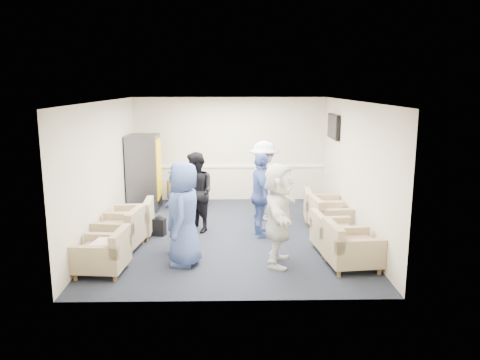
{
  "coord_description": "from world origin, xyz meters",
  "views": [
    {
      "loc": [
        0.01,
        -9.17,
        3.02
      ],
      "look_at": [
        0.21,
        0.2,
        1.1
      ],
      "focal_mm": 35.0,
      "sensor_mm": 36.0,
      "label": 1
    }
  ],
  "objects_px": {
    "armchair_left_mid": "(121,232)",
    "person_back_right": "(264,181)",
    "armchair_left_near": "(105,255)",
    "person_mid_right": "(261,195)",
    "armchair_right_far": "(320,209)",
    "person_mid_left": "(175,211)",
    "armchair_left_far": "(135,221)",
    "vending_machine": "(144,172)",
    "armchair_right_midnear": "(333,235)",
    "person_front_left": "(184,214)",
    "person_back_left": "(197,192)",
    "armchair_corner": "(188,193)",
    "person_front_right": "(279,215)",
    "armchair_right_midfar": "(328,217)",
    "armchair_right_near": "(349,249)"
  },
  "relations": [
    {
      "from": "armchair_right_midfar",
      "to": "armchair_corner",
      "type": "bearing_deg",
      "value": 47.85
    },
    {
      "from": "vending_machine",
      "to": "person_front_left",
      "type": "distance_m",
      "value": 3.9
    },
    {
      "from": "armchair_right_far",
      "to": "vending_machine",
      "type": "xyz_separation_m",
      "value": [
        -4.08,
        1.31,
        0.6
      ]
    },
    {
      "from": "armchair_left_near",
      "to": "armchair_left_mid",
      "type": "xyz_separation_m",
      "value": [
        0.01,
        1.14,
        0.02
      ]
    },
    {
      "from": "armchair_right_midfar",
      "to": "vending_machine",
      "type": "xyz_separation_m",
      "value": [
        -4.12,
        1.96,
        0.61
      ]
    },
    {
      "from": "armchair_left_mid",
      "to": "person_mid_right",
      "type": "height_order",
      "value": "person_mid_right"
    },
    {
      "from": "armchair_left_mid",
      "to": "armchair_left_far",
      "type": "height_order",
      "value": "armchair_left_mid"
    },
    {
      "from": "person_front_right",
      "to": "person_back_left",
      "type": "bearing_deg",
      "value": 48.76
    },
    {
      "from": "armchair_right_far",
      "to": "vending_machine",
      "type": "distance_m",
      "value": 4.33
    },
    {
      "from": "armchair_left_far",
      "to": "armchair_right_near",
      "type": "bearing_deg",
      "value": 63.37
    },
    {
      "from": "armchair_right_near",
      "to": "person_back_right",
      "type": "xyz_separation_m",
      "value": [
        -1.21,
        2.93,
        0.57
      ]
    },
    {
      "from": "armchair_right_midnear",
      "to": "person_back_right",
      "type": "bearing_deg",
      "value": 21.81
    },
    {
      "from": "armchair_left_far",
      "to": "vending_machine",
      "type": "height_order",
      "value": "vending_machine"
    },
    {
      "from": "armchair_right_far",
      "to": "person_mid_right",
      "type": "distance_m",
      "value": 1.72
    },
    {
      "from": "armchair_corner",
      "to": "person_front_right",
      "type": "xyz_separation_m",
      "value": [
        1.88,
        -3.96,
        0.54
      ]
    },
    {
      "from": "armchair_right_midnear",
      "to": "person_back_left",
      "type": "xyz_separation_m",
      "value": [
        -2.58,
        1.27,
        0.53
      ]
    },
    {
      "from": "armchair_left_mid",
      "to": "person_back_left",
      "type": "relative_size",
      "value": 0.56
    },
    {
      "from": "armchair_left_far",
      "to": "person_mid_right",
      "type": "bearing_deg",
      "value": 86.58
    },
    {
      "from": "person_back_left",
      "to": "person_front_right",
      "type": "relative_size",
      "value": 0.95
    },
    {
      "from": "vending_machine",
      "to": "person_back_left",
      "type": "height_order",
      "value": "vending_machine"
    },
    {
      "from": "person_back_right",
      "to": "person_front_right",
      "type": "relative_size",
      "value": 1.02
    },
    {
      "from": "armchair_corner",
      "to": "person_back_right",
      "type": "relative_size",
      "value": 0.61
    },
    {
      "from": "armchair_left_mid",
      "to": "person_back_left",
      "type": "height_order",
      "value": "person_back_left"
    },
    {
      "from": "armchair_right_far",
      "to": "person_mid_left",
      "type": "distance_m",
      "value": 3.49
    },
    {
      "from": "armchair_right_near",
      "to": "armchair_right_midfar",
      "type": "relative_size",
      "value": 1.05
    },
    {
      "from": "armchair_left_mid",
      "to": "vending_machine",
      "type": "xyz_separation_m",
      "value": [
        -0.07,
        2.9,
        0.59
      ]
    },
    {
      "from": "vending_machine",
      "to": "person_mid_right",
      "type": "height_order",
      "value": "vending_machine"
    },
    {
      "from": "armchair_right_midfar",
      "to": "person_front_right",
      "type": "relative_size",
      "value": 0.49
    },
    {
      "from": "armchair_left_mid",
      "to": "person_back_right",
      "type": "relative_size",
      "value": 0.52
    },
    {
      "from": "person_mid_right",
      "to": "armchair_right_midfar",
      "type": "bearing_deg",
      "value": -88.43
    },
    {
      "from": "armchair_left_near",
      "to": "person_mid_right",
      "type": "bearing_deg",
      "value": 129.81
    },
    {
      "from": "armchair_right_far",
      "to": "vending_machine",
      "type": "relative_size",
      "value": 0.47
    },
    {
      "from": "person_back_right",
      "to": "armchair_right_midnear",
      "type": "bearing_deg",
      "value": -157.21
    },
    {
      "from": "armchair_left_far",
      "to": "armchair_right_midnear",
      "type": "height_order",
      "value": "armchair_left_far"
    },
    {
      "from": "person_mid_right",
      "to": "armchair_right_near",
      "type": "bearing_deg",
      "value": -149.54
    },
    {
      "from": "person_mid_left",
      "to": "armchair_left_mid",
      "type": "bearing_deg",
      "value": -89.12
    },
    {
      "from": "person_front_left",
      "to": "person_mid_left",
      "type": "xyz_separation_m",
      "value": [
        -0.24,
        0.61,
        -0.12
      ]
    },
    {
      "from": "armchair_right_midnear",
      "to": "armchair_right_midfar",
      "type": "distance_m",
      "value": 1.15
    },
    {
      "from": "armchair_right_midnear",
      "to": "person_back_right",
      "type": "xyz_separation_m",
      "value": [
        -1.12,
        2.13,
        0.59
      ]
    },
    {
      "from": "armchair_left_mid",
      "to": "armchair_left_far",
      "type": "relative_size",
      "value": 1.11
    },
    {
      "from": "armchair_left_far",
      "to": "person_mid_left",
      "type": "relative_size",
      "value": 0.54
    },
    {
      "from": "armchair_right_midfar",
      "to": "person_mid_right",
      "type": "distance_m",
      "value": 1.54
    },
    {
      "from": "armchair_left_near",
      "to": "armchair_right_far",
      "type": "height_order",
      "value": "armchair_right_far"
    },
    {
      "from": "armchair_right_far",
      "to": "person_front_left",
      "type": "bearing_deg",
      "value": 136.04
    },
    {
      "from": "armchair_left_mid",
      "to": "armchair_left_near",
      "type": "bearing_deg",
      "value": 7.41
    },
    {
      "from": "armchair_right_near",
      "to": "armchair_right_midfar",
      "type": "height_order",
      "value": "armchair_right_near"
    },
    {
      "from": "armchair_left_near",
      "to": "person_mid_right",
      "type": "xyz_separation_m",
      "value": [
        2.65,
        1.84,
        0.54
      ]
    },
    {
      "from": "person_mid_left",
      "to": "person_front_right",
      "type": "height_order",
      "value": "person_front_right"
    },
    {
      "from": "person_front_right",
      "to": "armchair_right_near",
      "type": "bearing_deg",
      "value": -89.96
    },
    {
      "from": "vending_machine",
      "to": "armchair_corner",
      "type": "bearing_deg",
      "value": 14.28
    }
  ]
}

